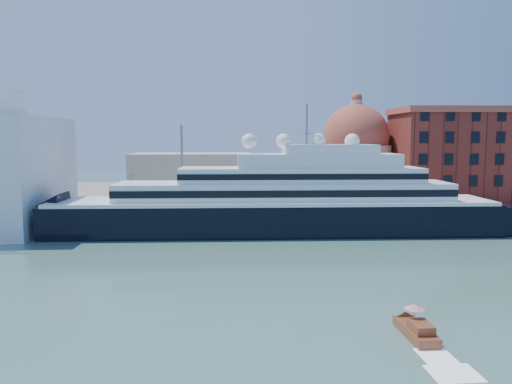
{
  "coord_description": "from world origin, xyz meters",
  "views": [
    {
      "loc": [
        -9.29,
        -69.66,
        17.99
      ],
      "look_at": [
        -5.46,
        18.0,
        8.39
      ],
      "focal_mm": 35.0,
      "sensor_mm": 36.0,
      "label": 1
    }
  ],
  "objects": [
    {
      "name": "ground",
      "position": [
        0.0,
        0.0,
        0.0
      ],
      "size": [
        400.0,
        400.0,
        0.0
      ],
      "primitive_type": "plane",
      "color": "#39635B",
      "rests_on": "ground"
    },
    {
      "name": "quay",
      "position": [
        0.0,
        34.0,
        1.25
      ],
      "size": [
        180.0,
        10.0,
        2.5
      ],
      "primitive_type": "cube",
      "color": "gray",
      "rests_on": "ground"
    },
    {
      "name": "land",
      "position": [
        0.0,
        75.0,
        1.0
      ],
      "size": [
        260.0,
        72.0,
        2.0
      ],
      "primitive_type": "cube",
      "color": "slate",
      "rests_on": "ground"
    },
    {
      "name": "quay_fence",
      "position": [
        0.0,
        29.5,
        3.1
      ],
      "size": [
        180.0,
        0.1,
        1.2
      ],
      "primitive_type": "cube",
      "color": "slate",
      "rests_on": "quay"
    },
    {
      "name": "superyacht",
      "position": [
        -4.8,
        23.0,
        4.86
      ],
      "size": [
        94.17,
        13.06,
        28.14
      ],
      "color": "black",
      "rests_on": "ground"
    },
    {
      "name": "service_barge",
      "position": [
        -43.74,
        21.45,
        0.8
      ],
      "size": [
        12.64,
        4.93,
        2.79
      ],
      "rotation": [
        0.0,
        0.0,
        0.07
      ],
      "color": "white",
      "rests_on": "ground"
    },
    {
      "name": "water_taxi",
      "position": [
        7.15,
        -26.85,
        0.71
      ],
      "size": [
        2.34,
        6.32,
        2.97
      ],
      "rotation": [
        0.0,
        0.0,
        0.04
      ],
      "color": "maroon",
      "rests_on": "ground"
    },
    {
      "name": "warehouse",
      "position": [
        52.0,
        52.0,
        13.79
      ],
      "size": [
        43.0,
        19.0,
        23.25
      ],
      "color": "maroon",
      "rests_on": "land"
    },
    {
      "name": "church",
      "position": [
        6.39,
        57.72,
        10.91
      ],
      "size": [
        66.0,
        18.0,
        25.5
      ],
      "color": "beige",
      "rests_on": "land"
    },
    {
      "name": "lamp_posts",
      "position": [
        -12.67,
        32.27,
        9.84
      ],
      "size": [
        120.8,
        2.4,
        18.0
      ],
      "color": "slate",
      "rests_on": "quay"
    }
  ]
}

